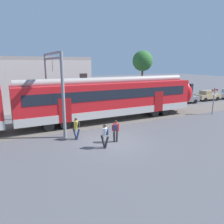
{
  "coord_description": "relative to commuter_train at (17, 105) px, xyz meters",
  "views": [
    {
      "loc": [
        -6.71,
        -13.54,
        5.68
      ],
      "look_at": [
        1.44,
        2.61,
        1.6
      ],
      "focal_mm": 35.0,
      "sensor_mm": 36.0,
      "label": 1
    }
  ],
  "objects": [
    {
      "name": "pedestrian_white",
      "position": [
        4.91,
        -6.59,
        -1.26
      ],
      "size": [
        0.53,
        0.67,
        1.67
      ],
      "color": "#28282D",
      "rests_on": "ground"
    },
    {
      "name": "pedestrian_red",
      "position": [
        6.08,
        -5.9,
        -1.26
      ],
      "size": [
        0.67,
        0.55,
        1.67
      ],
      "color": "#28282D",
      "rests_on": "ground"
    },
    {
      "name": "pedestrian_yellow",
      "position": [
        3.72,
        -4.07,
        -1.26
      ],
      "size": [
        0.56,
        0.66,
        1.67
      ],
      "color": "navy",
      "rests_on": "ground"
    },
    {
      "name": "crossing_signal",
      "position": [
        20.02,
        -2.96,
        -0.24
      ],
      "size": [
        0.96,
        0.22,
        3.0
      ],
      "color": "gray",
      "rests_on": "ground"
    },
    {
      "name": "parked_car_tan",
      "position": [
        27.31,
        3.89,
        -1.47
      ],
      "size": [
        4.08,
        1.92,
        1.54
      ],
      "color": "tan",
      "rests_on": "ground"
    },
    {
      "name": "ground_plane",
      "position": [
        5.72,
        -5.79,
        -2.25
      ],
      "size": [
        160.0,
        160.0,
        0.0
      ],
      "primitive_type": "plane",
      "color": "#515156"
    },
    {
      "name": "catenary_gantry",
      "position": [
        3.05,
        0.0,
        2.06
      ],
      "size": [
        0.24,
        6.64,
        6.53
      ],
      "color": "gray",
      "rests_on": "ground"
    },
    {
      "name": "background_building",
      "position": [
        -0.79,
        9.55,
        0.95
      ],
      "size": [
        20.32,
        5.0,
        9.2
      ],
      "color": "beige",
      "rests_on": "ground"
    },
    {
      "name": "commuter_train",
      "position": [
        0.0,
        0.0,
        0.0
      ],
      "size": [
        38.05,
        3.07,
        4.73
      ],
      "color": "#B7B2AD",
      "rests_on": "ground"
    },
    {
      "name": "street_tree_right",
      "position": [
        19.08,
        9.79,
        3.68
      ],
      "size": [
        3.19,
        3.19,
        7.59
      ],
      "color": "brown",
      "rests_on": "ground"
    },
    {
      "name": "parked_car_grey",
      "position": [
        22.28,
        3.59,
        -1.47
      ],
      "size": [
        4.09,
        1.94,
        1.54
      ],
      "color": "gray",
      "rests_on": "ground"
    }
  ]
}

